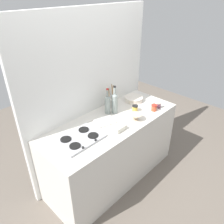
{
  "coord_description": "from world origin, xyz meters",
  "views": [
    {
      "loc": [
        -1.6,
        -1.54,
        2.32
      ],
      "look_at": [
        0.0,
        0.0,
        1.02
      ],
      "focal_mm": 35.21,
      "sensor_mm": 36.0,
      "label": 1
    }
  ],
  "objects_px": {
    "condiment_jar_spare": "(135,108)",
    "utensil_crock": "(111,102)",
    "mixing_bowl": "(135,117)",
    "condiment_jar_rear": "(154,108)",
    "plate_stack": "(134,99)",
    "cutting_board": "(105,121)",
    "wine_bottle_leftmost": "(108,104)",
    "butter_dish": "(119,128)",
    "stovetop_hob": "(80,138)",
    "condiment_jar_front": "(159,105)",
    "wine_bottle_mid_left": "(115,103)"
  },
  "relations": [
    {
      "from": "condiment_jar_spare",
      "to": "utensil_crock",
      "type": "bearing_deg",
      "value": 114.44
    },
    {
      "from": "mixing_bowl",
      "to": "condiment_jar_rear",
      "type": "height_order",
      "value": "condiment_jar_rear"
    },
    {
      "from": "condiment_jar_rear",
      "to": "condiment_jar_spare",
      "type": "bearing_deg",
      "value": 136.2
    },
    {
      "from": "plate_stack",
      "to": "cutting_board",
      "type": "relative_size",
      "value": 1.12
    },
    {
      "from": "wine_bottle_leftmost",
      "to": "butter_dish",
      "type": "bearing_deg",
      "value": -116.28
    },
    {
      "from": "stovetop_hob",
      "to": "wine_bottle_leftmost",
      "type": "distance_m",
      "value": 0.63
    },
    {
      "from": "stovetop_hob",
      "to": "condiment_jar_front",
      "type": "relative_size",
      "value": 6.21
    },
    {
      "from": "wine_bottle_mid_left",
      "to": "butter_dish",
      "type": "relative_size",
      "value": 2.46
    },
    {
      "from": "wine_bottle_leftmost",
      "to": "condiment_jar_rear",
      "type": "xyz_separation_m",
      "value": [
        0.46,
        -0.38,
        -0.09
      ]
    },
    {
      "from": "stovetop_hob",
      "to": "condiment_jar_spare",
      "type": "bearing_deg",
      "value": -2.48
    },
    {
      "from": "stovetop_hob",
      "to": "wine_bottle_mid_left",
      "type": "xyz_separation_m",
      "value": [
        0.66,
        0.12,
        0.13
      ]
    },
    {
      "from": "utensil_crock",
      "to": "condiment_jar_rear",
      "type": "relative_size",
      "value": 3.77
    },
    {
      "from": "stovetop_hob",
      "to": "condiment_jar_front",
      "type": "distance_m",
      "value": 1.18
    },
    {
      "from": "plate_stack",
      "to": "cutting_board",
      "type": "bearing_deg",
      "value": -171.5
    },
    {
      "from": "mixing_bowl",
      "to": "condiment_jar_spare",
      "type": "distance_m",
      "value": 0.22
    },
    {
      "from": "mixing_bowl",
      "to": "condiment_jar_spare",
      "type": "bearing_deg",
      "value": 40.19
    },
    {
      "from": "condiment_jar_rear",
      "to": "condiment_jar_spare",
      "type": "distance_m",
      "value": 0.25
    },
    {
      "from": "plate_stack",
      "to": "mixing_bowl",
      "type": "height_order",
      "value": "mixing_bowl"
    },
    {
      "from": "stovetop_hob",
      "to": "cutting_board",
      "type": "distance_m",
      "value": 0.43
    },
    {
      "from": "wine_bottle_mid_left",
      "to": "condiment_jar_front",
      "type": "relative_size",
      "value": 4.75
    },
    {
      "from": "mixing_bowl",
      "to": "cutting_board",
      "type": "bearing_deg",
      "value": 140.33
    },
    {
      "from": "condiment_jar_front",
      "to": "mixing_bowl",
      "type": "bearing_deg",
      "value": 175.77
    },
    {
      "from": "wine_bottle_mid_left",
      "to": "condiment_jar_spare",
      "type": "xyz_separation_m",
      "value": [
        0.21,
        -0.16,
        -0.1
      ]
    },
    {
      "from": "stovetop_hob",
      "to": "butter_dish",
      "type": "bearing_deg",
      "value": -23.93
    },
    {
      "from": "stovetop_hob",
      "to": "mixing_bowl",
      "type": "distance_m",
      "value": 0.73
    },
    {
      "from": "stovetop_hob",
      "to": "condiment_jar_rear",
      "type": "relative_size",
      "value": 5.64
    },
    {
      "from": "utensil_crock",
      "to": "condiment_jar_rear",
      "type": "xyz_separation_m",
      "value": [
        0.31,
        -0.47,
        -0.03
      ]
    },
    {
      "from": "butter_dish",
      "to": "cutting_board",
      "type": "height_order",
      "value": "butter_dish"
    },
    {
      "from": "butter_dish",
      "to": "utensil_crock",
      "type": "distance_m",
      "value": 0.55
    },
    {
      "from": "butter_dish",
      "to": "condiment_jar_spare",
      "type": "relative_size",
      "value": 1.87
    },
    {
      "from": "condiment_jar_rear",
      "to": "condiment_jar_front",
      "type": "bearing_deg",
      "value": -2.33
    },
    {
      "from": "mixing_bowl",
      "to": "condiment_jar_rear",
      "type": "distance_m",
      "value": 0.35
    },
    {
      "from": "stovetop_hob",
      "to": "condiment_jar_rear",
      "type": "xyz_separation_m",
      "value": [
        1.05,
        -0.21,
        0.03
      ]
    },
    {
      "from": "butter_dish",
      "to": "condiment_jar_spare",
      "type": "distance_m",
      "value": 0.48
    },
    {
      "from": "butter_dish",
      "to": "utensil_crock",
      "type": "xyz_separation_m",
      "value": [
        0.32,
        0.45,
        0.05
      ]
    },
    {
      "from": "plate_stack",
      "to": "cutting_board",
      "type": "xyz_separation_m",
      "value": [
        -0.67,
        -0.1,
        -0.02
      ]
    },
    {
      "from": "utensil_crock",
      "to": "condiment_jar_spare",
      "type": "relative_size",
      "value": 4.02
    },
    {
      "from": "plate_stack",
      "to": "condiment_jar_front",
      "type": "bearing_deg",
      "value": -79.35
    },
    {
      "from": "stovetop_hob",
      "to": "condiment_jar_front",
      "type": "bearing_deg",
      "value": -10.42
    },
    {
      "from": "wine_bottle_leftmost",
      "to": "utensil_crock",
      "type": "bearing_deg",
      "value": 30.04
    },
    {
      "from": "wine_bottle_leftmost",
      "to": "cutting_board",
      "type": "relative_size",
      "value": 1.46
    },
    {
      "from": "wine_bottle_mid_left",
      "to": "butter_dish",
      "type": "bearing_deg",
      "value": -128.97
    },
    {
      "from": "plate_stack",
      "to": "condiment_jar_rear",
      "type": "relative_size",
      "value": 3.06
    },
    {
      "from": "wine_bottle_leftmost",
      "to": "wine_bottle_mid_left",
      "type": "bearing_deg",
      "value": -36.68
    },
    {
      "from": "wine_bottle_mid_left",
      "to": "condiment_jar_front",
      "type": "height_order",
      "value": "wine_bottle_mid_left"
    },
    {
      "from": "plate_stack",
      "to": "condiment_jar_spare",
      "type": "xyz_separation_m",
      "value": [
        -0.21,
        -0.19,
        0.01
      ]
    },
    {
      "from": "wine_bottle_mid_left",
      "to": "condiment_jar_front",
      "type": "distance_m",
      "value": 0.61
    },
    {
      "from": "wine_bottle_mid_left",
      "to": "condiment_jar_rear",
      "type": "bearing_deg",
      "value": -40.4
    },
    {
      "from": "utensil_crock",
      "to": "condiment_jar_spare",
      "type": "bearing_deg",
      "value": -65.56
    },
    {
      "from": "wine_bottle_leftmost",
      "to": "condiment_jar_spare",
      "type": "relative_size",
      "value": 4.27
    }
  ]
}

